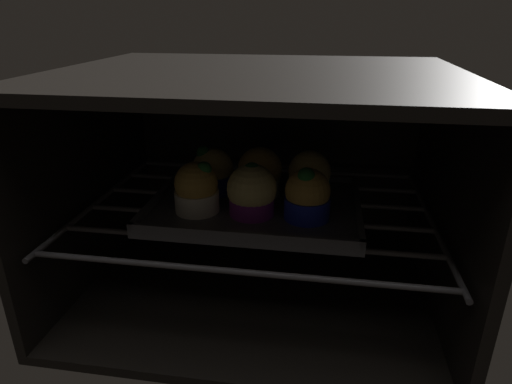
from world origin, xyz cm
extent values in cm
cube|color=black|center=(0.00, 22.00, -0.75)|extent=(59.00, 47.00, 1.50)
cube|color=black|center=(0.00, 22.00, 34.75)|extent=(59.00, 47.00, 1.50)
cube|color=black|center=(0.00, 44.75, 17.00)|extent=(59.00, 1.50, 34.00)
cube|color=black|center=(-28.75, 22.00, 17.00)|extent=(1.50, 47.00, 34.00)
cube|color=black|center=(28.75, 22.00, 17.00)|extent=(1.50, 47.00, 34.00)
cylinder|color=#4C494C|center=(0.00, 3.00, 13.60)|extent=(54.00, 0.80, 0.80)
cylinder|color=#4C494C|center=(0.00, 10.60, 13.60)|extent=(54.00, 0.80, 0.80)
cylinder|color=#4C494C|center=(0.00, 18.20, 13.60)|extent=(54.00, 0.80, 0.80)
cylinder|color=#4C494C|center=(0.00, 25.80, 13.60)|extent=(54.00, 0.80, 0.80)
cylinder|color=#4C494C|center=(0.00, 33.40, 13.60)|extent=(54.00, 0.80, 0.80)
cylinder|color=#4C494C|center=(0.00, 41.00, 13.60)|extent=(54.00, 0.80, 0.80)
cylinder|color=#4C494C|center=(-27.00, 22.00, 13.60)|extent=(0.80, 42.00, 0.80)
cylinder|color=#4C494C|center=(27.00, 22.00, 13.60)|extent=(0.80, 42.00, 0.80)
cube|color=#4C4C51|center=(0.00, 20.33, 14.60)|extent=(32.28, 24.21, 1.20)
cube|color=#4C4C51|center=(0.00, 8.62, 15.70)|extent=(32.28, 0.80, 1.00)
cube|color=#4C4C51|center=(0.00, 32.03, 15.70)|extent=(32.28, 0.80, 1.00)
cube|color=#4C4C51|center=(-15.74, 20.33, 15.70)|extent=(0.80, 24.21, 1.00)
cube|color=#4C4C51|center=(15.74, 20.33, 15.70)|extent=(0.80, 24.21, 1.00)
cylinder|color=silver|center=(-8.38, 16.30, 16.81)|extent=(6.72, 6.72, 3.22)
sphere|color=gold|center=(-8.38, 16.30, 19.64)|extent=(6.52, 6.52, 6.52)
sphere|color=#28702D|center=(-7.02, 16.04, 21.99)|extent=(2.32, 2.32, 2.32)
cylinder|color=#7A238C|center=(0.19, 16.41, 16.81)|extent=(6.72, 6.72, 3.22)
sphere|color=#E0CC7A|center=(0.19, 16.41, 19.24)|extent=(7.37, 7.37, 7.37)
sphere|color=#19511E|center=(0.20, 16.56, 21.96)|extent=(2.55, 2.55, 2.55)
cylinder|color=#1928B7|center=(8.16, 16.38, 16.81)|extent=(6.72, 6.72, 3.22)
sphere|color=gold|center=(8.16, 16.38, 19.48)|extent=(6.58, 6.58, 6.58)
sphere|color=#1E6023|center=(7.89, 15.30, 22.11)|extent=(2.46, 2.46, 2.46)
cylinder|color=#1928B7|center=(-7.82, 24.10, 16.81)|extent=(6.72, 6.72, 3.22)
sphere|color=#DBBC60|center=(-7.82, 24.10, 19.31)|extent=(6.75, 6.75, 6.75)
sphere|color=#1E6023|center=(-9.15, 23.63, 22.06)|extent=(2.30, 2.30, 2.30)
cylinder|color=silver|center=(0.25, 24.28, 16.81)|extent=(6.72, 6.72, 3.22)
sphere|color=gold|center=(0.25, 24.28, 19.51)|extent=(7.27, 7.27, 7.27)
sphere|color=#28702D|center=(0.54, 24.17, 21.73)|extent=(2.03, 2.03, 2.03)
cylinder|color=#0C8C84|center=(8.04, 24.33, 16.81)|extent=(6.72, 6.72, 3.22)
sphere|color=#DBBC60|center=(8.04, 24.33, 19.51)|extent=(6.84, 6.84, 6.84)
sphere|color=#19511E|center=(7.84, 24.95, 21.79)|extent=(2.06, 2.06, 2.06)
camera|label=1|loc=(10.03, -42.19, 43.34)|focal=30.75mm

